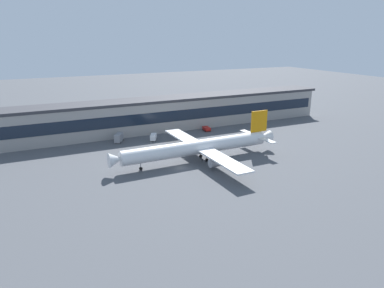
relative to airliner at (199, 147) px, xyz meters
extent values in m
plane|color=#4C4F54|center=(-8.92, -4.06, -4.92)|extent=(600.00, 600.00, 0.00)
cube|color=#9E9993|center=(-8.92, 46.05, 1.83)|extent=(192.76, 14.48, 13.51)
cube|color=#38383D|center=(-8.92, 46.05, 9.19)|extent=(196.61, 14.77, 1.20)
cube|color=#192333|center=(-8.92, 38.76, 2.51)|extent=(188.90, 0.16, 4.86)
cylinder|color=white|center=(-0.94, -0.01, 0.02)|extent=(54.13, 5.78, 4.98)
cone|color=white|center=(-29.46, -0.44, 0.02)|extent=(4.55, 4.80, 4.73)
cone|color=white|center=(27.83, 0.41, 0.02)|extent=(5.54, 4.56, 4.48)
cube|color=orange|center=(25.08, 0.37, 6.49)|extent=(6.98, 0.60, 7.96)
cube|color=white|center=(24.67, -5.11, 0.76)|extent=(2.53, 8.99, 0.30)
cube|color=white|center=(24.50, 5.84, 0.76)|extent=(2.53, 8.99, 0.30)
cube|color=white|center=(1.27, -14.64, -0.48)|extent=(6.36, 24.41, 0.50)
cube|color=white|center=(0.84, 14.67, -0.48)|extent=(6.36, 24.41, 0.50)
cylinder|color=#99999E|center=(0.22, -11.00, -2.25)|extent=(4.15, 2.80, 2.74)
cylinder|color=#99999E|center=(-0.11, 11.00, -2.25)|extent=(4.15, 2.80, 2.74)
cylinder|color=black|center=(-21.48, -0.32, -4.37)|extent=(1.11, 0.52, 1.10)
cylinder|color=slate|center=(-21.48, -0.32, -2.87)|extent=(0.24, 0.24, 2.45)
cylinder|color=black|center=(1.79, -2.21, -4.37)|extent=(1.11, 0.52, 1.10)
cylinder|color=slate|center=(1.79, -2.21, -2.87)|extent=(0.24, 0.24, 2.45)
cylinder|color=black|center=(1.73, 2.27, -4.37)|extent=(1.11, 0.52, 1.10)
cylinder|color=slate|center=(1.73, 2.27, -2.87)|extent=(0.24, 0.24, 2.45)
cube|color=white|center=(-6.16, 30.44, -3.47)|extent=(4.30, 5.63, 2.20)
cube|color=black|center=(-5.52, 31.71, -3.03)|extent=(2.63, 2.54, 0.55)
cylinder|color=black|center=(-6.23, 32.51, -4.57)|extent=(0.58, 0.76, 0.70)
cylinder|color=black|center=(-4.46, 31.62, -4.57)|extent=(0.58, 0.76, 0.70)
cylinder|color=black|center=(-7.86, 29.25, -4.57)|extent=(0.58, 0.76, 0.70)
cylinder|color=black|center=(-6.09, 28.37, -4.57)|extent=(0.58, 0.76, 0.70)
cube|color=red|center=(21.12, 34.50, -3.87)|extent=(3.18, 5.09, 1.40)
cube|color=black|center=(21.28, 35.81, -3.59)|extent=(2.58, 1.96, 0.35)
cylinder|color=black|center=(20.17, 36.31, -4.57)|extent=(0.38, 0.73, 0.70)
cylinder|color=black|center=(22.49, 36.02, -4.57)|extent=(0.38, 0.73, 0.70)
cylinder|color=black|center=(19.75, 32.97, -4.57)|extent=(0.38, 0.73, 0.70)
cylinder|color=black|center=(22.07, 32.68, -4.57)|extent=(0.38, 0.73, 0.70)
cube|color=gray|center=(-19.82, 34.15, -2.97)|extent=(5.03, 6.41, 3.20)
cube|color=black|center=(-20.63, 32.71, -2.33)|extent=(2.95, 2.91, 0.80)
cylinder|color=black|center=(-19.91, 31.79, -4.57)|extent=(0.60, 0.76, 0.70)
cylinder|color=black|center=(-21.79, 32.85, -4.57)|extent=(0.60, 0.76, 0.70)
cylinder|color=black|center=(-17.85, 35.45, -4.57)|extent=(0.60, 0.76, 0.70)
cylinder|color=black|center=(-19.74, 36.51, -4.57)|extent=(0.60, 0.76, 0.70)
camera|label=1|loc=(-52.90, -104.36, 37.00)|focal=33.06mm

